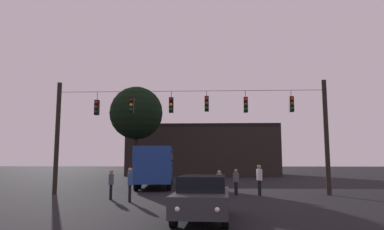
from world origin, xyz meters
TOP-DOWN VIEW (x-y plane):
  - ground_plane at (0.00, 24.50)m, footprint 168.00×168.00m
  - overhead_signal_span at (0.01, 15.67)m, footprint 16.97×0.44m
  - city_bus at (-3.02, 22.32)m, footprint 3.48×11.18m
  - car_near_right at (0.93, 6.57)m, footprint 2.04×4.42m
  - pedestrian_crossing_left at (1.73, 13.26)m, footprint 0.29×0.39m
  - pedestrian_crossing_center at (-2.77, 11.70)m, footprint 0.32×0.41m
  - pedestrian_crossing_right at (4.15, 15.11)m, footprint 0.30×0.40m
  - pedestrian_near_bus at (-4.02, 12.77)m, footprint 0.30×0.40m
  - pedestrian_trailing at (2.80, 15.46)m, footprint 0.35×0.42m
  - corner_building at (0.44, 44.12)m, footprint 19.93×11.01m
  - tree_left_silhouette at (-6.75, 32.10)m, footprint 5.83×5.83m

SIDE VIEW (x-z plane):
  - ground_plane at x=0.00m, z-range 0.00..0.00m
  - car_near_right at x=0.93m, z-range 0.04..1.56m
  - pedestrian_crossing_left at x=1.73m, z-range 0.09..1.61m
  - pedestrian_trailing at x=2.80m, z-range 0.09..1.61m
  - pedestrian_near_bus at x=-4.02m, z-range 0.09..1.64m
  - pedestrian_crossing_center at x=-2.77m, z-range 0.11..1.79m
  - pedestrian_crossing_right at x=4.15m, z-range 0.13..1.92m
  - city_bus at x=-3.02m, z-range 0.37..3.37m
  - corner_building at x=0.44m, z-range 0.00..6.74m
  - overhead_signal_span at x=0.01m, z-range 0.73..7.72m
  - tree_left_silhouette at x=-6.75m, z-range 2.13..12.27m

